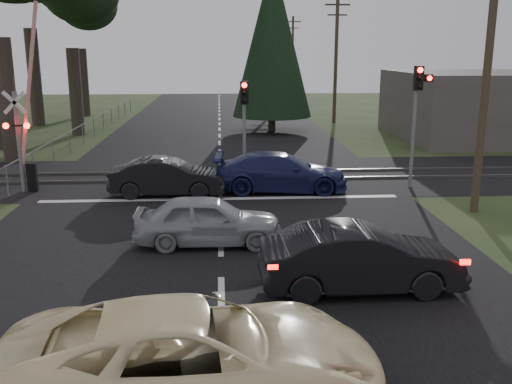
{
  "coord_description": "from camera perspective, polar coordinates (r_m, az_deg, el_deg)",
  "views": [
    {
      "loc": [
        0.02,
        -11.91,
        5.27
      ],
      "look_at": [
        1.04,
        3.98,
        1.3
      ],
      "focal_mm": 40.0,
      "sensor_mm": 36.0,
      "label": 1
    }
  ],
  "objects": [
    {
      "name": "cream_coupe",
      "position": [
        8.95,
        -6.35,
        -16.09
      ],
      "size": [
        5.93,
        3.07,
        1.6
      ],
      "primitive_type": "imported",
      "rotation": [
        0.0,
        0.0,
        1.65
      ],
      "color": "#FFEEB6",
      "rests_on": "ground"
    },
    {
      "name": "rail_far",
      "position": [
        25.26,
        -3.62,
        2.05
      ],
      "size": [
        120.0,
        0.12,
        0.1
      ],
      "primitive_type": "cube",
      "color": "#59544C",
      "rests_on": "ground"
    },
    {
      "name": "ground",
      "position": [
        13.02,
        -3.49,
        -9.9
      ],
      "size": [
        120.0,
        120.0,
        0.0
      ],
      "primitive_type": "plane",
      "color": "#25391A",
      "rests_on": "ground"
    },
    {
      "name": "rail_near",
      "position": [
        23.69,
        -3.61,
        1.25
      ],
      "size": [
        120.0,
        0.12,
        0.1
      ],
      "primitive_type": "cube",
      "color": "#59544C",
      "rests_on": "ground"
    },
    {
      "name": "dark_hatchback",
      "position": [
        13.01,
        10.4,
        -6.62
      ],
      "size": [
        4.53,
        1.69,
        1.48
      ],
      "primitive_type": "imported",
      "rotation": [
        0.0,
        0.0,
        1.6
      ],
      "color": "black",
      "rests_on": "ground"
    },
    {
      "name": "rail_corridor",
      "position": [
        24.48,
        -3.62,
        1.56
      ],
      "size": [
        120.0,
        8.0,
        0.01
      ],
      "primitive_type": "cube",
      "color": "black",
      "rests_on": "ground"
    },
    {
      "name": "dark_car_far",
      "position": [
        21.35,
        -8.8,
        1.47
      ],
      "size": [
        4.3,
        1.67,
        1.4
      ],
      "primitive_type": "imported",
      "rotation": [
        0.0,
        0.0,
        1.52
      ],
      "color": "black",
      "rests_on": "ground"
    },
    {
      "name": "stop_line",
      "position": [
        20.79,
        -3.59,
        -0.68
      ],
      "size": [
        13.0,
        0.35,
        0.0
      ],
      "primitive_type": "cube",
      "color": "silver",
      "rests_on": "ground"
    },
    {
      "name": "utility_pole_far",
      "position": [
        67.45,
        3.68,
        13.52
      ],
      "size": [
        1.8,
        0.26,
        9.0
      ],
      "color": "#4C3D2D",
      "rests_on": "ground"
    },
    {
      "name": "crossing_signal",
      "position": [
        23.12,
        -22.1,
        4.99
      ],
      "size": [
        1.62,
        0.38,
        6.96
      ],
      "color": "slate",
      "rests_on": "ground"
    },
    {
      "name": "fence_left",
      "position": [
        35.68,
        -16.33,
        4.95
      ],
      "size": [
        0.1,
        36.0,
        1.2
      ],
      "primitive_type": null,
      "color": "slate",
      "rests_on": "ground"
    },
    {
      "name": "conifer_tree",
      "position": [
        38.08,
        1.65,
        15.09
      ],
      "size": [
        5.2,
        5.2,
        11.0
      ],
      "color": "#473D33",
      "rests_on": "ground"
    },
    {
      "name": "utility_pole_near",
      "position": [
        19.82,
        22.13,
        11.43
      ],
      "size": [
        1.8,
        0.26,
        9.0
      ],
      "color": "#4C3D2D",
      "rests_on": "ground"
    },
    {
      "name": "traffic_signal_right",
      "position": [
        22.75,
        15.86,
        8.55
      ],
      "size": [
        0.68,
        0.48,
        4.7
      ],
      "color": "slate",
      "rests_on": "ground"
    },
    {
      "name": "blue_sedan",
      "position": [
        21.81,
        2.44,
        2.0
      ],
      "size": [
        5.22,
        2.41,
        1.48
      ],
      "primitive_type": "imported",
      "rotation": [
        0.0,
        0.0,
        1.5
      ],
      "color": "#1A1F50",
      "rests_on": "ground"
    },
    {
      "name": "traffic_signal_center",
      "position": [
        22.74,
        -1.17,
        7.78
      ],
      "size": [
        0.32,
        0.48,
        4.1
      ],
      "color": "slate",
      "rests_on": "ground"
    },
    {
      "name": "utility_pole_mid",
      "position": [
        42.76,
        8.0,
        13.15
      ],
      "size": [
        1.8,
        0.26,
        9.0
      ],
      "color": "#4C3D2D",
      "rests_on": "ground"
    },
    {
      "name": "road",
      "position": [
        22.53,
        -3.6,
        0.46
      ],
      "size": [
        14.0,
        100.0,
        0.01
      ],
      "primitive_type": "cube",
      "color": "black",
      "rests_on": "ground"
    },
    {
      "name": "silver_car",
      "position": [
        15.85,
        -4.83,
        -2.85
      ],
      "size": [
        4.08,
        1.7,
        1.38
      ],
      "primitive_type": "imported",
      "rotation": [
        0.0,
        0.0,
        1.55
      ],
      "color": "#95989C",
      "rests_on": "ground"
    }
  ]
}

